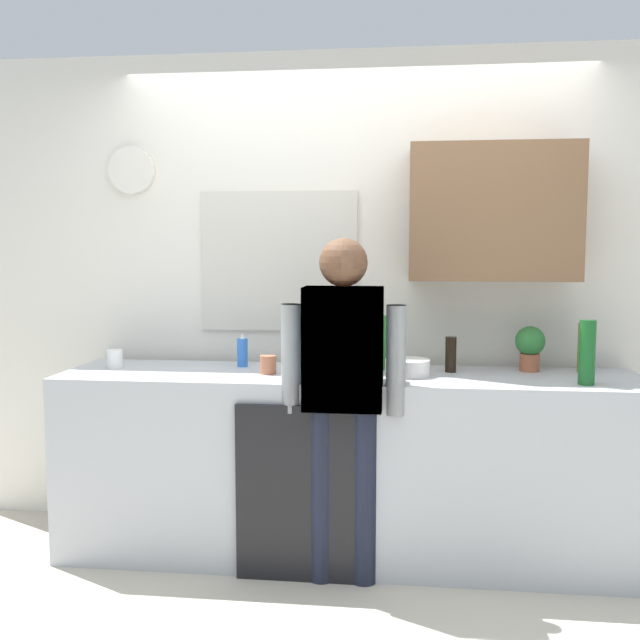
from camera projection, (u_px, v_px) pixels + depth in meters
The scene contains 17 objects.
ground_plane at pixel (342, 580), 3.43m from camera, with size 8.00×8.00×0.00m, color beige.
kitchen_counter at pixel (348, 465), 3.68m from camera, with size 2.88×0.64×0.93m, color #B2B7BC.
dishwasher_panel at pixel (295, 494), 3.39m from camera, with size 0.56×0.02×0.84m, color black.
back_wall_assembly at pixel (370, 283), 3.98m from camera, with size 4.48×0.42×2.60m.
coffee_maker at pixel (358, 350), 3.44m from camera, with size 0.20×0.20×0.33m.
bottle_dark_sauce at pixel (451, 354), 3.68m from camera, with size 0.06×0.06×0.18m, color black.
bottle_olive_oil at pixel (584, 348), 3.67m from camera, with size 0.06×0.06×0.25m, color olive.
bottle_green_wine at pixel (587, 352), 3.34m from camera, with size 0.07×0.07×0.30m, color #195923.
bottle_clear_soda at pixel (377, 343), 3.75m from camera, with size 0.09×0.09×0.28m, color #2D8C33.
cup_terracotta_mug at pixel (268, 365), 3.63m from camera, with size 0.08×0.08×0.09m, color #B26647.
cup_white_mug at pixel (115, 359), 3.81m from camera, with size 0.08×0.08×0.10m, color white.
cup_yellow_cup at pixel (328, 362), 3.75m from camera, with size 0.07×0.07×0.09m, color yellow.
mixing_bowl at pixel (408, 367), 3.59m from camera, with size 0.22×0.22×0.08m, color white.
potted_plant at pixel (530, 345), 3.70m from camera, with size 0.15×0.15×0.23m.
dish_soap at pixel (242, 352), 3.85m from camera, with size 0.06×0.06×0.18m.
person_at_sink at pixel (343, 381), 3.34m from camera, with size 0.57×0.22×1.60m.
person_guest at pixel (343, 381), 3.34m from camera, with size 0.57×0.22×1.60m.
Camera 1 is at (0.28, -3.28, 1.56)m, focal length 41.06 mm.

